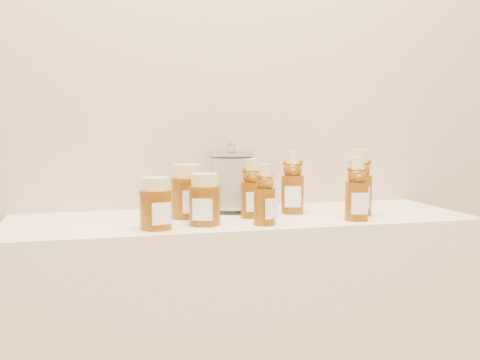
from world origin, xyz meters
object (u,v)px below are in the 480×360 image
object	(u,v)px
bear_bottle_front_left	(265,191)
glass_canister	(231,179)
honey_jar_left	(156,203)
bear_bottle_back_left	(252,184)

from	to	relation	value
bear_bottle_front_left	glass_canister	size ratio (longest dim) A/B	0.90
bear_bottle_front_left	honey_jar_left	bearing A→B (deg)	157.24
bear_bottle_back_left	honey_jar_left	size ratio (longest dim) A/B	1.43
bear_bottle_back_left	bear_bottle_front_left	distance (m)	0.11
bear_bottle_front_left	glass_canister	world-z (taller)	glass_canister
bear_bottle_back_left	glass_canister	xyz separation A→B (m)	(-0.03, 0.10, 0.01)
honey_jar_left	bear_bottle_back_left	bearing A→B (deg)	8.55
bear_bottle_front_left	honey_jar_left	world-z (taller)	bear_bottle_front_left
bear_bottle_back_left	glass_canister	size ratio (longest dim) A/B	0.94
honey_jar_left	glass_canister	world-z (taller)	glass_canister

